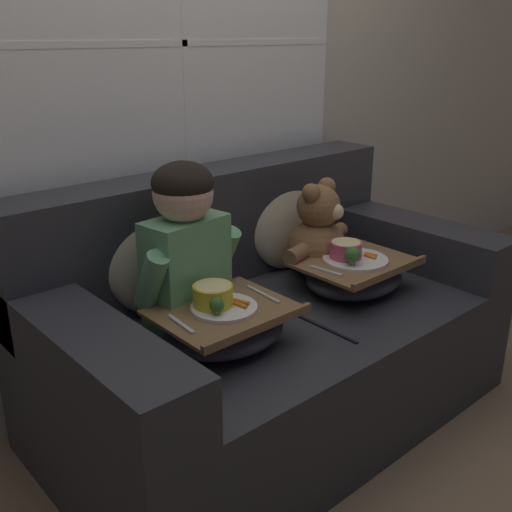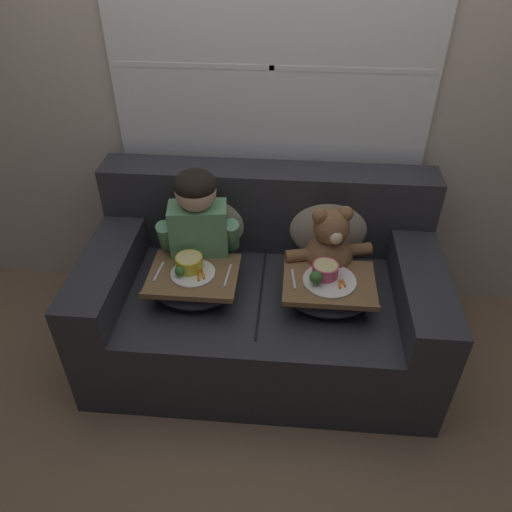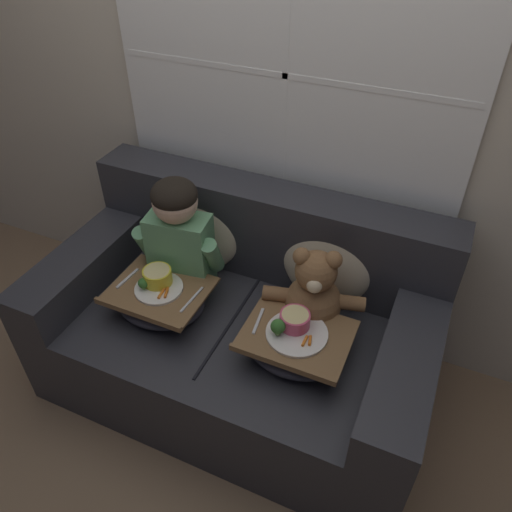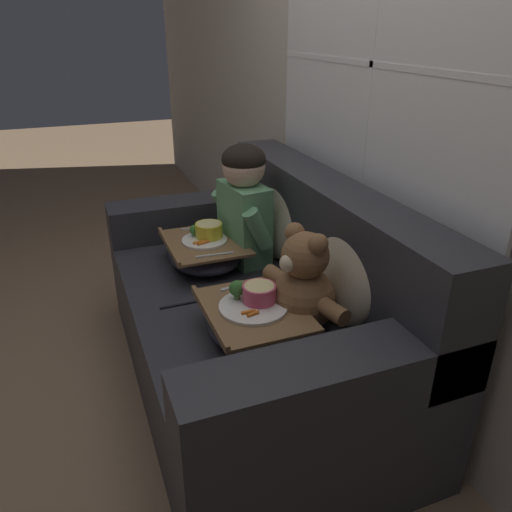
{
  "view_description": "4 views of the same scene",
  "coord_description": "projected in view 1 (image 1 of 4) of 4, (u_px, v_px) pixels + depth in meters",
  "views": [
    {
      "loc": [
        -1.39,
        -1.44,
        1.41
      ],
      "look_at": [
        -0.08,
        0.03,
        0.68
      ],
      "focal_mm": 42.0,
      "sensor_mm": 36.0,
      "label": 1
    },
    {
      "loc": [
        0.13,
        -1.89,
        2.1
      ],
      "look_at": [
        -0.03,
        -0.03,
        0.67
      ],
      "focal_mm": 35.0,
      "sensor_mm": 36.0,
      "label": 2
    },
    {
      "loc": [
        0.72,
        -1.39,
        2.09
      ],
      "look_at": [
        0.04,
        0.14,
        0.73
      ],
      "focal_mm": 35.0,
      "sensor_mm": 36.0,
      "label": 3
    },
    {
      "loc": [
        1.77,
        -0.64,
        1.52
      ],
      "look_at": [
        0.02,
        0.03,
        0.64
      ],
      "focal_mm": 35.0,
      "sensor_mm": 36.0,
      "label": 4
    }
  ],
  "objects": [
    {
      "name": "ground_plane",
      "position": [
        276.0,
        413.0,
        2.37
      ],
      "size": [
        14.0,
        14.0,
        0.0
      ],
      "primitive_type": "plane",
      "color": "#8E7051"
    },
    {
      "name": "wall_back_with_window",
      "position": [
        178.0,
        62.0,
        2.31
      ],
      "size": [
        8.0,
        0.08,
        2.6
      ],
      "color": "beige",
      "rests_on": "ground_plane"
    },
    {
      "name": "couch",
      "position": [
        266.0,
        332.0,
        2.29
      ],
      "size": [
        1.73,
        0.97,
        0.92
      ],
      "color": "#2D2D33",
      "rests_on": "ground_plane"
    },
    {
      "name": "throw_pillow_behind_child",
      "position": [
        156.0,
        254.0,
        2.13
      ],
      "size": [
        0.44,
        0.21,
        0.45
      ],
      "color": "#C1B293",
      "rests_on": "couch"
    },
    {
      "name": "throw_pillow_behind_teddy",
      "position": [
        286.0,
        219.0,
        2.54
      ],
      "size": [
        0.42,
        0.2,
        0.44
      ],
      "color": "#C1B293",
      "rests_on": "couch"
    },
    {
      "name": "child_figure",
      "position": [
        185.0,
        238.0,
        1.97
      ],
      "size": [
        0.42,
        0.22,
        0.57
      ],
      "color": "#66A370",
      "rests_on": "couch"
    },
    {
      "name": "teddy_bear",
      "position": [
        319.0,
        237.0,
        2.42
      ],
      "size": [
        0.44,
        0.31,
        0.41
      ],
      "color": "brown",
      "rests_on": "couch"
    },
    {
      "name": "lap_tray_child",
      "position": [
        224.0,
        324.0,
        1.91
      ],
      "size": [
        0.43,
        0.35,
        0.2
      ],
      "color": "#2D2D38",
      "rests_on": "child_figure"
    },
    {
      "name": "lap_tray_teddy",
      "position": [
        354.0,
        274.0,
        2.31
      ],
      "size": [
        0.43,
        0.35,
        0.21
      ],
      "color": "#2D2D38",
      "rests_on": "teddy_bear"
    }
  ]
}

